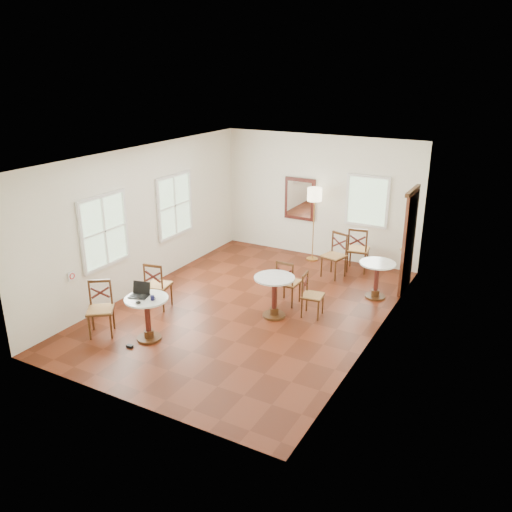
{
  "coord_description": "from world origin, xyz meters",
  "views": [
    {
      "loc": [
        4.65,
        -8.16,
        4.53
      ],
      "look_at": [
        0.0,
        0.3,
        1.0
      ],
      "focal_mm": 36.86,
      "sensor_mm": 36.0,
      "label": 1
    }
  ],
  "objects_px": {
    "cafe_table_mid": "(274,292)",
    "floor_lamp": "(314,199)",
    "chair_mid_b": "(312,295)",
    "mouse": "(138,302)",
    "water_glass": "(142,296)",
    "cafe_table_near": "(147,314)",
    "power_adapter": "(130,346)",
    "chair_mid_a": "(288,282)",
    "cafe_table_back": "(377,276)",
    "chair_back_a": "(358,249)",
    "chair_back_b": "(335,255)",
    "chair_near_b": "(100,309)",
    "laptop": "(140,292)",
    "chair_near_a": "(158,285)",
    "navy_mug": "(153,298)"
  },
  "relations": [
    {
      "from": "laptop",
      "to": "navy_mug",
      "type": "bearing_deg",
      "value": -22.13
    },
    {
      "from": "cafe_table_back",
      "to": "chair_mid_b",
      "type": "xyz_separation_m",
      "value": [
        -0.83,
        -1.41,
        -0.05
      ]
    },
    {
      "from": "chair_mid_a",
      "to": "laptop",
      "type": "height_order",
      "value": "laptop"
    },
    {
      "from": "power_adapter",
      "to": "chair_mid_a",
      "type": "bearing_deg",
      "value": 60.97
    },
    {
      "from": "cafe_table_near",
      "to": "laptop",
      "type": "bearing_deg",
      "value": 168.55
    },
    {
      "from": "water_glass",
      "to": "chair_near_b",
      "type": "bearing_deg",
      "value": -168.86
    },
    {
      "from": "cafe_table_mid",
      "to": "chair_back_b",
      "type": "bearing_deg",
      "value": 83.74
    },
    {
      "from": "cafe_table_back",
      "to": "laptop",
      "type": "height_order",
      "value": "laptop"
    },
    {
      "from": "chair_back_a",
      "to": "mouse",
      "type": "bearing_deg",
      "value": 58.33
    },
    {
      "from": "chair_near_a",
      "to": "water_glass",
      "type": "xyz_separation_m",
      "value": [
        0.62,
        -1.15,
        0.35
      ]
    },
    {
      "from": "chair_near_a",
      "to": "mouse",
      "type": "xyz_separation_m",
      "value": [
        0.68,
        -1.32,
        0.33
      ]
    },
    {
      "from": "chair_back_a",
      "to": "chair_back_b",
      "type": "xyz_separation_m",
      "value": [
        -0.35,
        -0.57,
        -0.03
      ]
    },
    {
      "from": "cafe_table_back",
      "to": "chair_back_b",
      "type": "height_order",
      "value": "chair_back_b"
    },
    {
      "from": "chair_near_a",
      "to": "laptop",
      "type": "xyz_separation_m",
      "value": [
        0.5,
        -1.06,
        0.36
      ]
    },
    {
      "from": "chair_mid_a",
      "to": "chair_back_b",
      "type": "height_order",
      "value": "chair_back_b"
    },
    {
      "from": "cafe_table_mid",
      "to": "floor_lamp",
      "type": "height_order",
      "value": "floor_lamp"
    },
    {
      "from": "chair_back_b",
      "to": "laptop",
      "type": "relative_size",
      "value": 2.71
    },
    {
      "from": "chair_near_b",
      "to": "mouse",
      "type": "distance_m",
      "value": 0.95
    },
    {
      "from": "chair_mid_b",
      "to": "mouse",
      "type": "relative_size",
      "value": 8.07
    },
    {
      "from": "chair_near_a",
      "to": "chair_mid_b",
      "type": "height_order",
      "value": "chair_near_a"
    },
    {
      "from": "chair_back_b",
      "to": "floor_lamp",
      "type": "relative_size",
      "value": 0.56
    },
    {
      "from": "cafe_table_back",
      "to": "mouse",
      "type": "distance_m",
      "value": 4.85
    },
    {
      "from": "cafe_table_back",
      "to": "chair_near_b",
      "type": "bearing_deg",
      "value": -134.72
    },
    {
      "from": "chair_back_b",
      "to": "navy_mug",
      "type": "xyz_separation_m",
      "value": [
        -1.63,
        -4.32,
        0.33
      ]
    },
    {
      "from": "floor_lamp",
      "to": "cafe_table_back",
      "type": "bearing_deg",
      "value": -35.62
    },
    {
      "from": "navy_mug",
      "to": "cafe_table_back",
      "type": "bearing_deg",
      "value": 52.44
    },
    {
      "from": "chair_back_a",
      "to": "chair_near_b",
      "type": "bearing_deg",
      "value": 50.3
    },
    {
      "from": "mouse",
      "to": "chair_mid_b",
      "type": "bearing_deg",
      "value": 28.93
    },
    {
      "from": "cafe_table_mid",
      "to": "power_adapter",
      "type": "bearing_deg",
      "value": -125.94
    },
    {
      "from": "mouse",
      "to": "chair_near_a",
      "type": "bearing_deg",
      "value": 96.68
    },
    {
      "from": "chair_back_a",
      "to": "cafe_table_near",
      "type": "bearing_deg",
      "value": 57.11
    },
    {
      "from": "chair_back_a",
      "to": "laptop",
      "type": "relative_size",
      "value": 2.88
    },
    {
      "from": "cafe_table_near",
      "to": "mouse",
      "type": "bearing_deg",
      "value": -83.23
    },
    {
      "from": "cafe_table_back",
      "to": "mouse",
      "type": "height_order",
      "value": "mouse"
    },
    {
      "from": "cafe_table_near",
      "to": "power_adapter",
      "type": "height_order",
      "value": "cafe_table_near"
    },
    {
      "from": "chair_near_b",
      "to": "chair_mid_a",
      "type": "height_order",
      "value": "chair_near_b"
    },
    {
      "from": "cafe_table_mid",
      "to": "chair_near_a",
      "type": "relative_size",
      "value": 0.84
    },
    {
      "from": "cafe_table_mid",
      "to": "mouse",
      "type": "relative_size",
      "value": 7.69
    },
    {
      "from": "chair_mid_b",
      "to": "power_adapter",
      "type": "height_order",
      "value": "chair_mid_b"
    },
    {
      "from": "navy_mug",
      "to": "chair_mid_a",
      "type": "bearing_deg",
      "value": 61.83
    },
    {
      "from": "water_glass",
      "to": "cafe_table_near",
      "type": "bearing_deg",
      "value": 61.33
    },
    {
      "from": "chair_mid_a",
      "to": "laptop",
      "type": "bearing_deg",
      "value": 56.99
    },
    {
      "from": "cafe_table_back",
      "to": "mouse",
      "type": "relative_size",
      "value": 7.28
    },
    {
      "from": "chair_near_a",
      "to": "chair_near_b",
      "type": "bearing_deg",
      "value": 69.11
    },
    {
      "from": "navy_mug",
      "to": "chair_near_a",
      "type": "bearing_deg",
      "value": 126.22
    },
    {
      "from": "chair_near_a",
      "to": "chair_back_b",
      "type": "bearing_deg",
      "value": -138.87
    },
    {
      "from": "chair_back_b",
      "to": "laptop",
      "type": "height_order",
      "value": "laptop"
    },
    {
      "from": "cafe_table_mid",
      "to": "water_glass",
      "type": "height_order",
      "value": "water_glass"
    },
    {
      "from": "cafe_table_back",
      "to": "chair_back_a",
      "type": "bearing_deg",
      "value": 123.08
    },
    {
      "from": "cafe_table_back",
      "to": "chair_near_a",
      "type": "xyz_separation_m",
      "value": [
        -3.61,
        -2.54,
        0.01
      ]
    }
  ]
}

